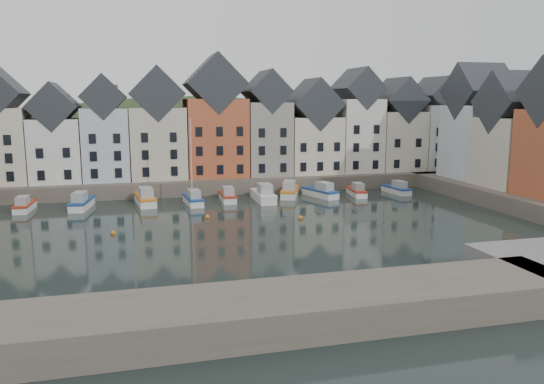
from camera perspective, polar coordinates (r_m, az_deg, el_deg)
name	(u,v)px	position (r m, az deg, el deg)	size (l,w,h in m)	color
ground	(258,233)	(52.96, -1.48, -4.44)	(260.00, 260.00, 0.00)	black
far_quay	(214,180)	(81.74, -6.28, 1.26)	(90.00, 16.00, 2.00)	#524B3F
near_wall	(172,322)	(30.51, -10.66, -13.54)	(50.00, 6.00, 2.00)	#524B3F
hillside	(197,253)	(111.05, -8.07, -6.53)	(153.60, 70.40, 64.00)	black
far_terrace	(236,129)	(79.52, -3.87, 6.77)	(72.37, 8.16, 17.78)	beige
right_terrace	(517,133)	(75.23, 24.83, 5.76)	(8.30, 24.25, 16.36)	silver
mooring_buoys	(211,222)	(57.33, -6.60, -3.25)	(20.50, 5.50, 0.50)	orange
boat_a	(24,206)	(69.97, -25.09, -1.36)	(1.95, 5.45, 2.06)	silver
boat_b	(81,203)	(68.77, -19.82, -1.11)	(2.83, 6.41, 2.38)	silver
boat_c	(145,199)	(69.03, -13.47, -0.71)	(2.79, 6.86, 2.56)	silver
boat_d	(193,199)	(68.01, -8.46, -0.75)	(2.22, 5.87, 11.00)	silver
boat_e	(228,196)	(69.80, -4.79, -0.46)	(2.00, 5.77, 2.19)	silver
boat_f	(263,195)	(69.41, -0.93, -0.36)	(2.25, 7.00, 2.68)	silver
boat_g	(290,191)	(72.90, 1.91, 0.09)	(4.32, 6.85, 2.52)	silver
boat_h	(321,192)	(72.79, 5.29, 0.00)	(3.71, 6.45, 2.36)	silver
boat_i	(357,191)	(74.50, 9.11, 0.07)	(2.37, 5.57, 2.07)	silver
boat_j	(397,189)	(77.46, 13.29, 0.30)	(2.26, 5.54, 2.07)	silver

